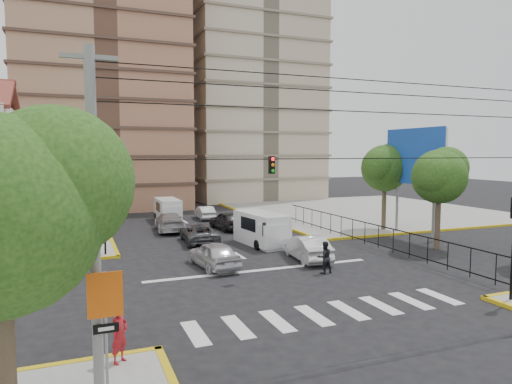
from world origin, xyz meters
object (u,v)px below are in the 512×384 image
car_white_front_right (307,247)px  pedestrian_crosswalk (324,257)px  traffic_light_nw (104,207)px  car_silver_front_left (214,254)px  pedestrian_sw_corner (119,334)px  van_right_lane (263,230)px  van_left_lane (168,211)px  district_sign (105,306)px

car_white_front_right → pedestrian_crosswalk: size_ratio=2.65×
traffic_light_nw → car_silver_front_left: (5.46, -5.08, -2.37)m
car_white_front_right → pedestrian_sw_corner: 15.47m
car_silver_front_left → pedestrian_crosswalk: 6.15m
van_right_lane → van_left_lane: size_ratio=1.11×
traffic_light_nw → van_left_lane: size_ratio=0.94×
district_sign → van_right_lane: (11.38, 16.60, -1.36)m
traffic_light_nw → pedestrian_crosswalk: 13.74m
pedestrian_sw_corner → pedestrian_crosswalk: size_ratio=1.00×
district_sign → pedestrian_crosswalk: district_sign is taller
van_right_lane → van_left_lane: (-3.99, 13.25, -0.07)m
car_silver_front_left → district_sign: bearing=55.0°
van_right_lane → car_white_front_right: (0.80, -4.94, -0.34)m
traffic_light_nw → pedestrian_crosswalk: traffic_light_nw is taller
van_right_lane → car_silver_front_left: 6.76m
district_sign → car_silver_front_left: bearing=61.6°
district_sign → pedestrian_crosswalk: bearing=36.5°
car_white_front_right → pedestrian_crosswalk: 3.09m
van_left_lane → pedestrian_sw_corner: 29.13m
district_sign → van_right_lane: district_sign is taller
traffic_light_nw → car_white_front_right: traffic_light_nw is taller
car_white_front_right → district_sign: bearing=49.7°
van_right_lane → car_white_front_right: size_ratio=1.13×
district_sign → van_left_lane: 30.78m
van_right_lane → traffic_light_nw: bearing=170.7°
car_silver_front_left → pedestrian_sw_corner: (-6.01, -10.40, 0.27)m
district_sign → car_white_front_right: district_sign is taller
district_sign → van_right_lane: 20.17m
van_right_lane → car_white_front_right: van_right_lane is taller
district_sign → van_right_lane: bearing=55.6°
van_left_lane → car_silver_front_left: van_left_lane is taller
van_left_lane → car_silver_front_left: 17.91m
van_left_lane → pedestrian_sw_corner: van_left_lane is taller
traffic_light_nw → van_left_lane: traffic_light_nw is taller
car_silver_front_left → pedestrian_sw_corner: size_ratio=2.53×
district_sign → car_white_front_right: (12.18, 11.65, -1.70)m
car_silver_front_left → pedestrian_sw_corner: bearing=53.4°
traffic_light_nw → car_silver_front_left: bearing=-42.9°
van_right_lane → car_silver_front_left: bearing=-143.6°
car_white_front_right → van_left_lane: bearing=-69.3°
van_left_lane → car_white_front_right: 18.82m
traffic_light_nw → van_left_lane: bearing=63.5°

